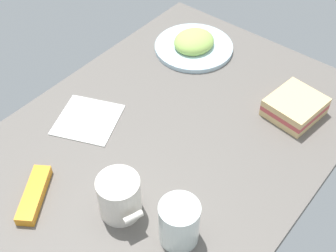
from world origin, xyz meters
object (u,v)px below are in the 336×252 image
at_px(paper_napkin, 88,120).
at_px(snack_bar, 34,194).
at_px(glass_of_milk, 179,224).
at_px(plate_of_food, 194,44).
at_px(sandwich_main, 295,107).
at_px(coffee_mug_black, 119,196).

bearing_deg(paper_napkin, snack_bar, 19.13).
distance_m(snack_bar, paper_napkin, 0.22).
height_order(glass_of_milk, snack_bar, glass_of_milk).
xyz_separation_m(plate_of_food, glass_of_milk, (0.47, 0.31, 0.03)).
bearing_deg(paper_napkin, sandwich_main, 131.51).
relative_size(plate_of_food, paper_napkin, 1.57).
height_order(coffee_mug_black, paper_napkin, coffee_mug_black).
distance_m(coffee_mug_black, sandwich_main, 0.46).
distance_m(plate_of_food, paper_napkin, 0.37).
relative_size(sandwich_main, snack_bar, 1.02).
distance_m(plate_of_food, sandwich_main, 0.33).
bearing_deg(coffee_mug_black, snack_bar, -60.42).
bearing_deg(plate_of_food, coffee_mug_black, 21.72).
bearing_deg(coffee_mug_black, plate_of_food, -158.28).
height_order(plate_of_food, coffee_mug_black, coffee_mug_black).
height_order(coffee_mug_black, sandwich_main, coffee_mug_black).
bearing_deg(plate_of_food, snack_bar, 4.69).
xyz_separation_m(plate_of_food, paper_napkin, (0.36, -0.03, -0.01)).
distance_m(coffee_mug_black, glass_of_milk, 0.12).
height_order(glass_of_milk, paper_napkin, glass_of_milk).
bearing_deg(coffee_mug_black, paper_napkin, -119.79).
bearing_deg(sandwich_main, snack_bar, -27.99).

